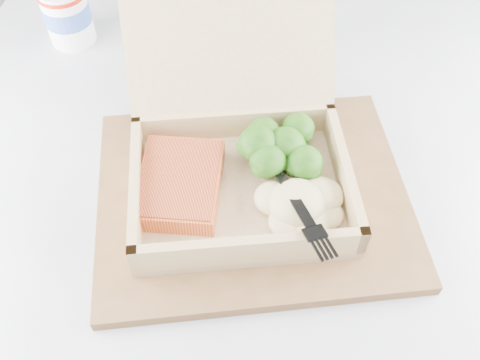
{
  "coord_description": "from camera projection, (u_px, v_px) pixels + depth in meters",
  "views": [
    {
      "loc": [
        0.41,
        0.22,
        1.26
      ],
      "look_at": [
        0.45,
        0.57,
        0.81
      ],
      "focal_mm": 40.0,
      "sensor_mm": 36.0,
      "label": 1
    }
  ],
  "objects": [
    {
      "name": "receipt",
      "position": [
        269.0,
        94.0,
        0.72
      ],
      "size": [
        0.11,
        0.15,
        0.0
      ],
      "primitive_type": "cube",
      "rotation": [
        0.0,
        0.0,
        -0.26
      ],
      "color": "white",
      "rests_on": "cafe_table"
    },
    {
      "name": "mashed_potatoes",
      "position": [
        297.0,
        202.0,
        0.56
      ],
      "size": [
        0.1,
        0.09,
        0.03
      ],
      "primitive_type": "ellipsoid",
      "color": "#CFC086",
      "rests_on": "takeout_container"
    },
    {
      "name": "plastic_fork",
      "position": [
        285.0,
        179.0,
        0.56
      ],
      "size": [
        0.05,
        0.15,
        0.02
      ],
      "rotation": [
        0.0,
        0.0,
        3.36
      ],
      "color": "black",
      "rests_on": "mashed_potatoes"
    },
    {
      "name": "broccoli_pile",
      "position": [
        285.0,
        149.0,
        0.6
      ],
      "size": [
        0.11,
        0.11,
        0.04
      ],
      "primitive_type": null,
      "color": "#367D1B",
      "rests_on": "takeout_container"
    },
    {
      "name": "paper_cup",
      "position": [
        67.0,
        13.0,
        0.75
      ],
      "size": [
        0.07,
        0.07,
        0.08
      ],
      "color": "white",
      "rests_on": "cafe_table"
    },
    {
      "name": "takeout_container",
      "position": [
        237.0,
        134.0,
        0.59
      ],
      "size": [
        0.24,
        0.29,
        0.19
      ],
      "rotation": [
        0.0,
        0.0,
        -0.0
      ],
      "color": "tan",
      "rests_on": "serving_tray"
    },
    {
      "name": "serving_tray",
      "position": [
        252.0,
        196.0,
        0.61
      ],
      "size": [
        0.35,
        0.28,
        0.01
      ],
      "primitive_type": "cube",
      "rotation": [
        0.0,
        0.0,
        0.01
      ],
      "color": "brown",
      "rests_on": "cafe_table"
    },
    {
      "name": "cafe_table",
      "position": [
        255.0,
        281.0,
        0.77
      ],
      "size": [
        1.07,
        1.07,
        0.76
      ],
      "rotation": [
        0.0,
        0.0,
        -0.23
      ],
      "color": "black",
      "rests_on": "floor"
    },
    {
      "name": "salmon_fillet",
      "position": [
        180.0,
        184.0,
        0.58
      ],
      "size": [
        0.11,
        0.13,
        0.02
      ],
      "primitive_type": "cube",
      "rotation": [
        0.0,
        0.0,
        -0.18
      ],
      "color": "orange",
      "rests_on": "takeout_container"
    }
  ]
}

